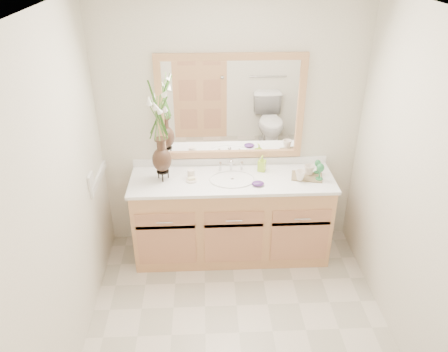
{
  "coord_description": "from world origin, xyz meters",
  "views": [
    {
      "loc": [
        -0.23,
        -2.41,
        2.75
      ],
      "look_at": [
        -0.09,
        0.65,
        1.06
      ],
      "focal_mm": 35.0,
      "sensor_mm": 36.0,
      "label": 1
    }
  ],
  "objects_px": {
    "flower_vase": "(159,121)",
    "tumbler": "(191,174)",
    "tray": "(307,177)",
    "soap_bottle": "(262,164)"
  },
  "relations": [
    {
      "from": "tray",
      "to": "soap_bottle",
      "type": "bearing_deg",
      "value": 171.95
    },
    {
      "from": "flower_vase",
      "to": "tumbler",
      "type": "height_order",
      "value": "flower_vase"
    },
    {
      "from": "flower_vase",
      "to": "tray",
      "type": "height_order",
      "value": "flower_vase"
    },
    {
      "from": "soap_bottle",
      "to": "tray",
      "type": "xyz_separation_m",
      "value": [
        0.39,
        -0.15,
        -0.06
      ]
    },
    {
      "from": "soap_bottle",
      "to": "tray",
      "type": "height_order",
      "value": "soap_bottle"
    },
    {
      "from": "tumbler",
      "to": "tray",
      "type": "distance_m",
      "value": 1.05
    },
    {
      "from": "tumbler",
      "to": "tray",
      "type": "height_order",
      "value": "tumbler"
    },
    {
      "from": "tumbler",
      "to": "soap_bottle",
      "type": "bearing_deg",
      "value": 9.51
    },
    {
      "from": "tumbler",
      "to": "tray",
      "type": "bearing_deg",
      "value": -2.05
    },
    {
      "from": "tumbler",
      "to": "tray",
      "type": "relative_size",
      "value": 0.31
    }
  ]
}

